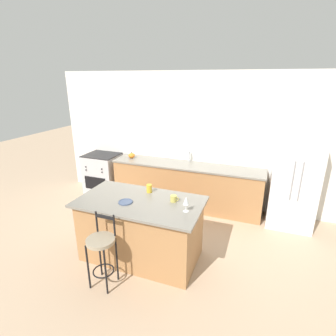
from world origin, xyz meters
TOP-DOWN VIEW (x-y plane):
  - ground_plane at (0.00, 0.00)m, footprint 18.00×18.00m
  - wall_back at (0.00, 0.67)m, footprint 6.00×0.07m
  - back_counter at (0.00, 0.36)m, footprint 3.07×0.65m
  - sink_faucet at (0.00, 0.55)m, footprint 0.02×0.13m
  - kitchen_island at (-0.13, -1.47)m, footprint 1.78×0.98m
  - refrigerator at (1.98, 0.31)m, footprint 0.76×0.70m
  - oven_range at (-1.99, 0.33)m, footprint 0.74×0.66m
  - bar_stool_near at (-0.34, -2.16)m, footprint 0.36×0.36m
  - dinner_plate at (-0.29, -1.60)m, footprint 0.20×0.20m
  - wine_glass at (0.57, -1.55)m, footprint 0.08×0.08m
  - coffee_mug at (0.33, -1.33)m, footprint 0.12×0.09m
  - tumbler_cup at (-0.12, -1.17)m, footprint 0.08×0.08m
  - pumpkin_decoration at (-1.24, 0.36)m, footprint 0.14×0.14m

SIDE VIEW (x-z plane):
  - ground_plane at x=0.00m, z-range 0.00..0.00m
  - back_counter at x=0.00m, z-range 0.00..0.91m
  - oven_range at x=-1.99m, z-range 0.00..0.92m
  - kitchen_island at x=-0.13m, z-range 0.00..0.93m
  - bar_stool_near at x=-0.34m, z-range 0.06..1.04m
  - refrigerator at x=1.98m, z-range 0.00..1.77m
  - dinner_plate at x=-0.29m, z-range 0.92..0.94m
  - pumpkin_decoration at x=-1.24m, z-range 0.90..1.03m
  - coffee_mug at x=0.33m, z-range 0.92..1.01m
  - tumbler_cup at x=-0.12m, z-range 0.92..1.05m
  - sink_faucet at x=0.00m, z-range 0.94..1.16m
  - wine_glass at x=0.57m, z-range 0.97..1.17m
  - wall_back at x=0.00m, z-range 0.00..2.70m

